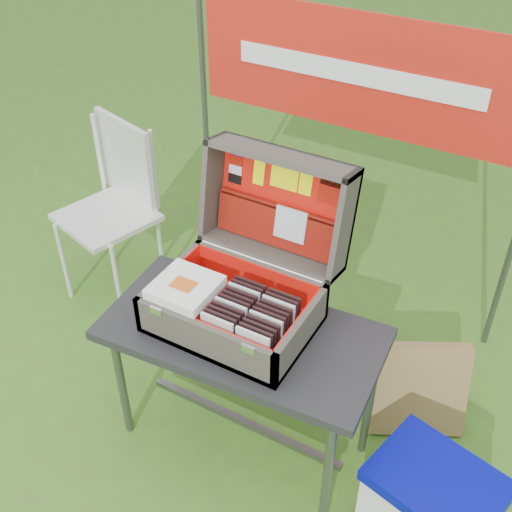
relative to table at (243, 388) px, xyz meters
The scene contains 86 objects.
ground 0.35m from the table, 140.07° to the left, with size 80.00×80.00×0.00m, color #456124.
table is the anchor object (origin of this frame).
table_top 0.32m from the table, ahead, with size 1.08×0.54×0.04m, color black.
table_leg_fl 0.53m from the table, 156.36° to the right, with size 0.04×0.04×0.64m, color #59595B.
table_leg_fr 0.53m from the table, 23.64° to the right, with size 0.04×0.04×0.64m, color #59595B.
table_leg_bl 0.53m from the table, 156.36° to the left, with size 0.04×0.04×0.64m, color #59595B.
table_leg_br 0.53m from the table, 23.64° to the left, with size 0.04×0.04×0.64m, color #59595B.
table_brace 0.22m from the table, ahead, with size 0.93×0.03×0.03m, color #59595B.
suitcase 0.63m from the table, 122.90° to the left, with size 0.61×0.59×0.57m, color #575248, non-canonical shape.
suitcase_base_bottom 0.35m from the table, 164.76° to the left, with size 0.61×0.43×0.02m, color #575248.
suitcase_base_wall_front 0.46m from the table, 103.81° to the right, with size 0.61×0.02×0.16m, color #575248.
suitcase_base_wall_back 0.48m from the table, 102.23° to the left, with size 0.61×0.02×0.16m, color #575248.
suitcase_base_wall_left 0.54m from the table, behind, with size 0.02×0.43×0.16m, color #575248.
suitcase_base_wall_right 0.49m from the table, ahead, with size 0.02×0.43×0.16m, color #575248.
suitcase_liner_floor 0.37m from the table, 164.76° to the left, with size 0.56×0.39×0.01m, color red.
suitcase_latch_left 0.58m from the table, 139.91° to the right, with size 0.05×0.01×0.03m, color silver.
suitcase_latch_right 0.55m from the table, 54.04° to the right, with size 0.05×0.01×0.03m, color silver.
suitcase_hinge 0.55m from the table, 101.61° to the left, with size 0.02×0.02×0.55m, color silver.
suitcase_lid_back 0.80m from the table, 96.43° to the left, with size 0.61×0.43×0.02m, color #575248.
suitcase_lid_rim_far 0.98m from the table, 96.90° to the left, with size 0.61×0.02×0.16m, color #575248.
suitcase_lid_rim_near 0.59m from the table, 98.61° to the left, with size 0.61×0.02×0.16m, color #575248.
suitcase_lid_rim_left 0.85m from the table, 134.00° to the left, with size 0.02×0.43×0.16m, color #575248.
suitcase_lid_rim_right 0.82m from the table, 55.13° to the left, with size 0.02×0.43×0.16m, color #575248.
suitcase_lid_liner 0.80m from the table, 96.66° to the left, with size 0.55×0.38×0.01m, color red.
suitcase_liner_wall_front 0.47m from the table, 104.92° to the right, with size 0.56×0.01×0.14m, color red.
suitcase_liner_wall_back 0.48m from the table, 103.10° to the left, with size 0.56×0.01×0.14m, color red.
suitcase_liner_wall_left 0.54m from the table, behind, with size 0.01×0.39×0.14m, color red.
suitcase_liner_wall_right 0.49m from the table, ahead, with size 0.01×0.39×0.14m, color red.
suitcase_lid_pocket 0.70m from the table, 97.34° to the left, with size 0.54×0.17×0.03m, color maroon.
suitcase_pocket_edge 0.78m from the table, 97.14° to the left, with size 0.53×0.02×0.02m, color maroon.
suitcase_pocket_cd 0.72m from the table, 87.12° to the left, with size 0.14×0.14×0.01m, color silver.
lid_sticker_cc_a 0.98m from the table, 122.16° to the left, with size 0.06×0.04×0.00m, color #1933B2.
lid_sticker_cc_b 0.95m from the table, 122.63° to the left, with size 0.06×0.04×0.00m, color #A71409.
lid_sticker_cc_c 0.91m from the table, 123.11° to the left, with size 0.06×0.04×0.00m, color white.
lid_sticker_cc_d 0.87m from the table, 123.60° to the left, with size 0.06×0.04×0.00m, color black.
lid_card_neon_tall 0.91m from the table, 111.07° to the left, with size 0.05×0.12×0.00m, color #F2F907.
lid_card_neon_main 0.89m from the table, 96.44° to the left, with size 0.12×0.09×0.00m, color #F2F907.
lid_card_neon_small 0.89m from the table, 83.86° to the left, with size 0.05×0.09×0.00m, color #F2F907.
lid_sticker_band 0.91m from the table, 69.85° to the left, with size 0.11×0.11×0.00m, color #A71409.
lid_sticker_band_bar 0.93m from the table, 70.10° to the left, with size 0.10×0.02×0.00m, color black.
cd_left_0 0.47m from the table, 93.41° to the right, with size 0.13×0.01×0.15m, color silver.
cd_left_1 0.46m from the table, 94.03° to the right, with size 0.13×0.01×0.15m, color black.
cd_left_2 0.46m from the table, 94.92° to the right, with size 0.13×0.01×0.15m, color black.
cd_left_3 0.45m from the table, 96.32° to the right, with size 0.13×0.01×0.15m, color black.
cd_left_4 0.45m from the table, 98.81° to the right, with size 0.13×0.01×0.15m, color silver.
cd_left_5 0.45m from the table, 104.47° to the right, with size 0.13×0.01×0.15m, color black.
cd_left_6 0.45m from the table, 127.67° to the right, with size 0.13×0.01×0.15m, color black.
cd_left_7 0.45m from the table, 127.90° to the left, with size 0.13×0.01×0.15m, color black.
cd_left_8 0.45m from the table, 104.51° to the left, with size 0.13×0.01×0.15m, color silver.
cd_left_9 0.45m from the table, 98.82° to the left, with size 0.13×0.01×0.15m, color black.
cd_left_10 0.45m from the table, 96.32° to the left, with size 0.13×0.01×0.15m, color black.
cd_right_0 0.49m from the table, 48.52° to the right, with size 0.13×0.01×0.15m, color silver.
cd_right_1 0.48m from the table, 43.74° to the right, with size 0.13×0.01×0.15m, color black.
cd_right_2 0.48m from the table, 38.07° to the right, with size 0.13×0.01×0.15m, color black.
cd_right_3 0.47m from the table, 31.35° to the right, with size 0.13×0.01×0.15m, color black.
cd_right_4 0.47m from the table, 23.52° to the right, with size 0.13×0.01×0.15m, color silver.
cd_right_5 0.47m from the table, 14.64° to the right, with size 0.13×0.01×0.15m, color black.
cd_right_6 0.47m from the table, ahead, with size 0.13×0.01×0.15m, color black.
cd_right_7 0.47m from the table, ahead, with size 0.13×0.01×0.15m, color black.
cd_right_8 0.47m from the table, 14.60° to the left, with size 0.13×0.01×0.15m, color silver.
cd_right_9 0.47m from the table, 23.49° to the left, with size 0.13×0.01×0.15m, color black.
cd_right_10 0.47m from the table, 31.32° to the left, with size 0.13×0.01×0.15m, color black.
songbook_0 0.55m from the table, 161.48° to the right, with size 0.23×0.23×0.01m, color white.
songbook_1 0.55m from the table, 161.48° to the right, with size 0.23×0.23×0.01m, color white.
songbook_2 0.56m from the table, 161.48° to the right, with size 0.23×0.23×0.01m, color white.
songbook_3 0.56m from the table, 161.48° to the right, with size 0.23×0.23×0.01m, color white.
songbook_4 0.57m from the table, 161.48° to the right, with size 0.23×0.23×0.01m, color white.
songbook_5 0.57m from the table, 161.48° to the right, with size 0.23×0.23×0.01m, color white.
songbook_6 0.58m from the table, 161.48° to the right, with size 0.23×0.23×0.01m, color white.
songbook_7 0.58m from the table, 161.48° to the right, with size 0.23×0.23×0.01m, color white.
songbook_graphic 0.58m from the table, 159.00° to the right, with size 0.09×0.07×0.00m, color #D85919.
cooler 0.85m from the table, ahead, with size 0.46×0.35×0.40m, color white, non-canonical shape.
cooler_lid 0.84m from the table, ahead, with size 0.46×0.35×0.05m, color #030891.
chair 1.29m from the table, 155.14° to the left, with size 0.44×0.49×0.97m, color silver, non-canonical shape.
chair_seat 1.29m from the table, 155.14° to the left, with size 0.44×0.44×0.03m, color silver.
chair_backrest 1.44m from the table, 147.21° to the left, with size 0.44×0.03×0.46m, color silver.
chair_leg_fl 1.40m from the table, 165.45° to the left, with size 0.02×0.02×0.50m, color silver.
chair_leg_fr 1.04m from the table, 160.21° to the left, with size 0.02×0.02×0.50m, color silver.
chair_leg_bl 1.54m from the table, 151.72° to the left, with size 0.02×0.02×0.50m, color silver.
chair_leg_br 1.22m from the table, 143.29° to the left, with size 0.02×0.02×0.50m, color silver.
chair_upright_left 1.59m from the table, 150.99° to the left, with size 0.02×0.02×0.46m, color silver.
chair_upright_right 1.29m from the table, 142.46° to the left, with size 0.02×0.02×0.46m, color silver.
cardboard_box 0.78m from the table, 36.61° to the left, with size 0.42×0.07×0.45m, color #9D7C4E.
banner_post_left 1.56m from the table, 128.38° to the left, with size 0.03×0.03×1.70m, color #59595B.
banner 1.49m from the table, 93.17° to the left, with size 1.60×0.01×0.55m, color #B51C12.
banner_text 1.49m from the table, 93.21° to the left, with size 1.20×0.00×0.10m, color white.
Camera 1 is at (0.99, -1.58, 2.41)m, focal length 45.00 mm.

